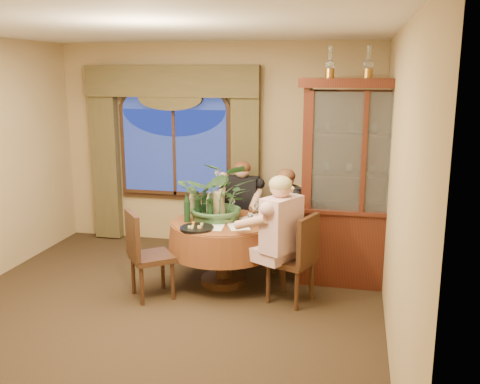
% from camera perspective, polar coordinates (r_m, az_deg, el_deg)
% --- Properties ---
extents(floor, '(5.00, 5.00, 0.00)m').
position_cam_1_polar(floor, '(5.55, -9.14, -13.18)').
color(floor, black).
rests_on(floor, ground).
extents(wall_back, '(4.50, 0.00, 4.50)m').
position_cam_1_polar(wall_back, '(7.44, -2.46, 4.92)').
color(wall_back, '#9F8356').
rests_on(wall_back, ground).
extents(wall_right, '(0.00, 5.00, 5.00)m').
position_cam_1_polar(wall_right, '(4.74, 16.39, -0.07)').
color(wall_right, '#9F8356').
rests_on(wall_right, ground).
extents(ceiling, '(5.00, 5.00, 0.00)m').
position_cam_1_polar(ceiling, '(5.01, -10.31, 17.01)').
color(ceiling, white).
rests_on(ceiling, wall_back).
extents(window, '(1.62, 0.10, 1.32)m').
position_cam_1_polar(window, '(7.56, -7.00, 4.20)').
color(window, navy).
rests_on(window, wall_back).
extents(arched_transom, '(1.60, 0.06, 0.44)m').
position_cam_1_polar(arched_transom, '(7.49, -7.16, 10.11)').
color(arched_transom, navy).
rests_on(arched_transom, wall_back).
extents(drapery_left, '(0.38, 0.14, 2.32)m').
position_cam_1_polar(drapery_left, '(7.94, -14.14, 3.43)').
color(drapery_left, '#443C22').
rests_on(drapery_left, floor).
extents(drapery_right, '(0.38, 0.14, 2.32)m').
position_cam_1_polar(drapery_right, '(7.26, 0.60, 2.98)').
color(drapery_right, '#443C22').
rests_on(drapery_right, floor).
extents(swag_valance, '(2.45, 0.16, 0.42)m').
position_cam_1_polar(swag_valance, '(7.41, -7.42, 11.63)').
color(swag_valance, '#443C22').
rests_on(swag_valance, wall_back).
extents(dining_table, '(1.54, 1.54, 0.75)m').
position_cam_1_polar(dining_table, '(6.18, -1.82, -6.48)').
color(dining_table, maroon).
rests_on(dining_table, floor).
extents(china_cabinet, '(1.44, 0.57, 2.34)m').
position_cam_1_polar(china_cabinet, '(6.17, 12.90, 0.83)').
color(china_cabinet, '#35150E').
rests_on(china_cabinet, floor).
extents(oil_lamp_left, '(0.11, 0.11, 0.34)m').
position_cam_1_polar(oil_lamp_left, '(6.06, 9.59, 13.52)').
color(oil_lamp_left, '#A5722D').
rests_on(oil_lamp_left, china_cabinet).
extents(oil_lamp_center, '(0.11, 0.11, 0.34)m').
position_cam_1_polar(oil_lamp_center, '(6.05, 13.55, 13.35)').
color(oil_lamp_center, '#A5722D').
rests_on(oil_lamp_center, china_cabinet).
extents(oil_lamp_right, '(0.11, 0.11, 0.34)m').
position_cam_1_polar(oil_lamp_right, '(6.07, 17.49, 13.12)').
color(oil_lamp_right, '#A5722D').
rests_on(oil_lamp_right, china_cabinet).
extents(chair_right, '(0.54, 0.54, 0.96)m').
position_cam_1_polar(chair_right, '(5.71, 5.41, -7.08)').
color(chair_right, black).
rests_on(chair_right, floor).
extents(chair_back_right, '(0.55, 0.55, 0.96)m').
position_cam_1_polar(chair_back_right, '(6.33, 5.55, -5.07)').
color(chair_back_right, black).
rests_on(chair_back_right, floor).
extents(chair_back, '(0.44, 0.44, 0.96)m').
position_cam_1_polar(chair_back, '(6.90, 0.11, -3.51)').
color(chair_back, black).
rests_on(chair_back, floor).
extents(chair_front_left, '(0.59, 0.59, 0.96)m').
position_cam_1_polar(chair_front_left, '(5.87, -9.39, -6.62)').
color(chair_front_left, black).
rests_on(chair_front_left, floor).
extents(person_pink, '(0.64, 0.66, 1.39)m').
position_cam_1_polar(person_pink, '(5.56, 4.41, -5.27)').
color(person_pink, '#CCA0A2').
rests_on(person_pink, floor).
extents(person_back, '(0.49, 0.45, 1.31)m').
position_cam_1_polar(person_back, '(6.90, 0.24, -2.00)').
color(person_back, black).
rests_on(person_back, floor).
extents(person_scarf, '(0.62, 0.63, 1.31)m').
position_cam_1_polar(person_scarf, '(6.38, 4.98, -3.26)').
color(person_scarf, black).
rests_on(person_scarf, floor).
extents(stoneware_vase, '(0.17, 0.17, 0.31)m').
position_cam_1_polar(stoneware_vase, '(6.18, -2.29, -1.38)').
color(stoneware_vase, '#917B5A').
rests_on(stoneware_vase, dining_table).
extents(centerpiece_plant, '(0.89, 0.99, 0.77)m').
position_cam_1_polar(centerpiece_plant, '(6.05, -2.22, 2.50)').
color(centerpiece_plant, '#315630').
rests_on(centerpiece_plant, dining_table).
extents(olive_bowl, '(0.16, 0.16, 0.05)m').
position_cam_1_polar(olive_bowl, '(6.00, -1.58, -3.06)').
color(olive_bowl, '#4C6031').
rests_on(olive_bowl, dining_table).
extents(cheese_platter, '(0.37, 0.37, 0.02)m').
position_cam_1_polar(cheese_platter, '(5.79, -4.62, -3.85)').
color(cheese_platter, black).
rests_on(cheese_platter, dining_table).
extents(wine_bottle_0, '(0.07, 0.07, 0.33)m').
position_cam_1_polar(wine_bottle_0, '(6.03, -5.68, -1.67)').
color(wine_bottle_0, black).
rests_on(wine_bottle_0, dining_table).
extents(wine_bottle_1, '(0.07, 0.07, 0.33)m').
position_cam_1_polar(wine_bottle_1, '(6.11, -3.29, -1.45)').
color(wine_bottle_1, tan).
rests_on(wine_bottle_1, dining_table).
extents(wine_bottle_2, '(0.07, 0.07, 0.33)m').
position_cam_1_polar(wine_bottle_2, '(6.23, -3.77, -1.18)').
color(wine_bottle_2, black).
rests_on(wine_bottle_2, dining_table).
extents(wine_bottle_3, '(0.07, 0.07, 0.33)m').
position_cam_1_polar(wine_bottle_3, '(6.12, -4.53, -1.44)').
color(wine_bottle_3, black).
rests_on(wine_bottle_3, dining_table).
extents(wine_bottle_4, '(0.07, 0.07, 0.33)m').
position_cam_1_polar(wine_bottle_4, '(6.20, -5.14, -1.26)').
color(wine_bottle_4, tan).
rests_on(wine_bottle_4, dining_table).
extents(wine_bottle_5, '(0.07, 0.07, 0.33)m').
position_cam_1_polar(wine_bottle_5, '(5.98, -3.20, -1.76)').
color(wine_bottle_5, black).
rests_on(wine_bottle_5, dining_table).
extents(tasting_paper_0, '(0.31, 0.36, 0.00)m').
position_cam_1_polar(tasting_paper_0, '(5.85, -0.16, -3.70)').
color(tasting_paper_0, white).
rests_on(tasting_paper_0, dining_table).
extents(tasting_paper_1, '(0.35, 0.37, 0.00)m').
position_cam_1_polar(tasting_paper_1, '(6.19, 1.48, -2.77)').
color(tasting_paper_1, white).
rests_on(tasting_paper_1, dining_table).
extents(tasting_paper_2, '(0.24, 0.32, 0.00)m').
position_cam_1_polar(tasting_paper_2, '(5.84, -2.81, -3.73)').
color(tasting_paper_2, white).
rests_on(tasting_paper_2, dining_table).
extents(wine_glass_person_pink, '(0.07, 0.07, 0.18)m').
position_cam_1_polar(wine_glass_person_pink, '(5.78, 1.10, -3.03)').
color(wine_glass_person_pink, silver).
rests_on(wine_glass_person_pink, dining_table).
extents(wine_glass_person_back, '(0.07, 0.07, 0.18)m').
position_cam_1_polar(wine_glass_person_back, '(6.43, -0.78, -1.39)').
color(wine_glass_person_back, silver).
rests_on(wine_glass_person_back, dining_table).
extents(wine_glass_person_scarf, '(0.07, 0.07, 0.18)m').
position_cam_1_polar(wine_glass_person_scarf, '(6.19, 1.79, -1.97)').
color(wine_glass_person_scarf, silver).
rests_on(wine_glass_person_scarf, dining_table).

